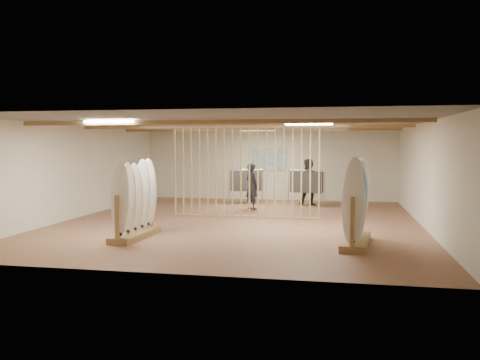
% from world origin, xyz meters
% --- Properties ---
extents(floor, '(12.00, 12.00, 0.00)m').
position_xyz_m(floor, '(0.00, 0.00, 0.00)').
color(floor, '#976449').
rests_on(floor, ground).
extents(ceiling, '(12.00, 12.00, 0.00)m').
position_xyz_m(ceiling, '(0.00, 0.00, 2.80)').
color(ceiling, gray).
rests_on(ceiling, ground).
extents(wall_back, '(12.00, 0.00, 12.00)m').
position_xyz_m(wall_back, '(0.00, 6.00, 1.40)').
color(wall_back, white).
rests_on(wall_back, ground).
extents(wall_front, '(12.00, 0.00, 12.00)m').
position_xyz_m(wall_front, '(0.00, -6.00, 1.40)').
color(wall_front, white).
rests_on(wall_front, ground).
extents(wall_left, '(0.00, 12.00, 12.00)m').
position_xyz_m(wall_left, '(-5.00, 0.00, 1.40)').
color(wall_left, white).
rests_on(wall_left, ground).
extents(wall_right, '(0.00, 12.00, 12.00)m').
position_xyz_m(wall_right, '(5.00, 0.00, 1.40)').
color(wall_right, white).
rests_on(wall_right, ground).
extents(ceiling_slats, '(9.50, 6.12, 0.10)m').
position_xyz_m(ceiling_slats, '(0.00, 0.00, 2.72)').
color(ceiling_slats, olive).
rests_on(ceiling_slats, ground).
extents(light_panels, '(1.20, 0.35, 0.06)m').
position_xyz_m(light_panels, '(0.00, 0.00, 2.74)').
color(light_panels, white).
rests_on(light_panels, ground).
extents(bamboo_partition, '(4.45, 0.05, 2.78)m').
position_xyz_m(bamboo_partition, '(0.00, 0.80, 1.40)').
color(bamboo_partition, tan).
rests_on(bamboo_partition, ground).
extents(poster, '(1.40, 0.03, 0.90)m').
position_xyz_m(poster, '(0.00, 5.98, 1.60)').
color(poster, '#3977C7').
rests_on(poster, ground).
extents(rack_left, '(0.59, 1.94, 1.83)m').
position_xyz_m(rack_left, '(-1.95, -2.94, 0.62)').
color(rack_left, olive).
rests_on(rack_left, floor).
extents(rack_right, '(0.75, 2.07, 1.92)m').
position_xyz_m(rack_right, '(3.16, -2.80, 0.66)').
color(rack_right, olive).
rests_on(rack_right, floor).
extents(clothing_rack_a, '(1.21, 0.58, 1.33)m').
position_xyz_m(clothing_rack_a, '(-0.63, 4.32, 0.86)').
color(clothing_rack_a, silver).
rests_on(clothing_rack_a, floor).
extents(clothing_rack_b, '(1.20, 0.62, 1.33)m').
position_xyz_m(clothing_rack_b, '(1.62, 4.10, 0.87)').
color(clothing_rack_b, silver).
rests_on(clothing_rack_b, floor).
extents(shopper_a, '(0.78, 0.78, 1.80)m').
position_xyz_m(shopper_a, '(-0.14, 2.78, 0.90)').
color(shopper_a, '#232229').
rests_on(shopper_a, floor).
extents(shopper_b, '(0.99, 0.81, 1.92)m').
position_xyz_m(shopper_b, '(1.71, 4.38, 0.96)').
color(shopper_b, '#322F27').
rests_on(shopper_b, floor).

